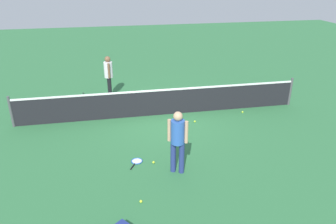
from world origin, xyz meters
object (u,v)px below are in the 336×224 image
tennis_racket_near_player (136,162)px  tennis_ball_midcourt (154,162)px  player_near_side (178,137)px  tennis_ball_near_player (195,121)px  player_far_side (109,73)px  tennis_ball_baseline (141,201)px  tennis_ball_by_net (243,112)px  tennis_racket_far_player (85,96)px

tennis_racket_near_player → tennis_ball_midcourt: (0.45, -0.15, 0.02)m
player_near_side → tennis_ball_near_player: (1.23, 2.75, -0.98)m
tennis_ball_midcourt → player_far_side: bearing=100.9°
tennis_ball_near_player → player_near_side: bearing=-114.0°
player_near_side → tennis_ball_baseline: size_ratio=25.76×
player_near_side → tennis_ball_near_player: size_ratio=25.76×
tennis_ball_by_net → tennis_ball_baseline: bearing=-135.0°
tennis_racket_far_player → tennis_ball_midcourt: size_ratio=9.18×
player_far_side → tennis_ball_near_player: size_ratio=25.76×
player_far_side → tennis_racket_near_player: bearing=-83.8°
tennis_racket_near_player → tennis_racket_far_player: bearing=106.5°
tennis_racket_far_player → tennis_racket_near_player: bearing=-73.5°
tennis_racket_near_player → tennis_ball_baseline: size_ratio=8.99×
tennis_racket_near_player → tennis_racket_far_player: same height
player_near_side → tennis_ball_near_player: 3.17m
tennis_racket_far_player → tennis_ball_near_player: (3.81, -3.26, 0.02)m
player_far_side → tennis_ball_near_player: 4.18m
tennis_racket_far_player → tennis_ball_by_net: 6.39m
player_far_side → tennis_ball_near_player: bearing=-46.9°
player_far_side → player_near_side: bearing=-74.9°
player_far_side → tennis_ball_baseline: bearing=-85.9°
player_far_side → tennis_ball_midcourt: (1.00, -5.22, -0.98)m
player_near_side → tennis_ball_baseline: 1.78m
tennis_racket_far_player → tennis_ball_by_net: (5.73, -2.82, 0.02)m
tennis_ball_baseline → tennis_racket_far_player: bearing=102.1°
tennis_racket_near_player → tennis_ball_midcourt: 0.47m
tennis_ball_midcourt → tennis_ball_baseline: same height
tennis_ball_near_player → tennis_ball_by_net: size_ratio=1.00×
player_far_side → tennis_ball_baseline: 6.84m
player_near_side → tennis_racket_far_player: player_near_side is taller
player_far_side → tennis_ball_by_net: 5.43m
player_near_side → tennis_racket_near_player: 1.55m
tennis_ball_near_player → tennis_ball_baseline: bearing=-121.2°
player_near_side → tennis_racket_far_player: size_ratio=2.81×
tennis_ball_midcourt → player_near_side: bearing=-42.2°
tennis_racket_far_player → tennis_ball_near_player: tennis_ball_near_player is taller
player_near_side → tennis_ball_midcourt: (-0.55, 0.50, -0.98)m
tennis_racket_far_player → tennis_ball_by_net: tennis_ball_by_net is taller
tennis_ball_near_player → tennis_ball_by_net: same height
tennis_racket_near_player → tennis_racket_far_player: 5.59m
player_near_side → tennis_ball_by_net: 4.58m
tennis_ball_near_player → tennis_ball_midcourt: (-1.77, -2.25, 0.00)m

